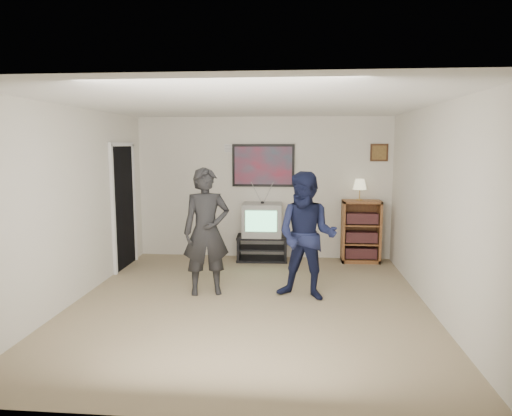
# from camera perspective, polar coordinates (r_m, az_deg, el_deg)

# --- Properties ---
(room_shell) EXTENTS (4.51, 5.00, 2.51)m
(room_shell) POSITION_cam_1_polar(r_m,az_deg,el_deg) (5.99, -0.58, 0.58)
(room_shell) COLOR #736049
(room_shell) RESTS_ON ground
(media_stand) EXTENTS (0.90, 0.53, 0.44)m
(media_stand) POSITION_cam_1_polar(r_m,az_deg,el_deg) (8.03, 0.75, -5.01)
(media_stand) COLOR black
(media_stand) RESTS_ON room_shell
(crt_television) EXTENTS (0.68, 0.58, 0.57)m
(crt_television) POSITION_cam_1_polar(r_m,az_deg,el_deg) (7.93, 0.80, -1.46)
(crt_television) COLOR gray
(crt_television) RESTS_ON media_stand
(bookshelf) EXTENTS (0.65, 0.37, 1.07)m
(bookshelf) POSITION_cam_1_polar(r_m,az_deg,el_deg) (8.07, 12.98, -2.85)
(bookshelf) COLOR brown
(bookshelf) RESTS_ON room_shell
(table_lamp) EXTENTS (0.23, 0.23, 0.37)m
(table_lamp) POSITION_cam_1_polar(r_m,az_deg,el_deg) (7.99, 12.84, 2.25)
(table_lamp) COLOR beige
(table_lamp) RESTS_ON bookshelf
(person_tall) EXTENTS (0.71, 0.56, 1.72)m
(person_tall) POSITION_cam_1_polar(r_m,az_deg,el_deg) (6.17, -6.21, -2.95)
(person_tall) COLOR black
(person_tall) RESTS_ON room_shell
(person_short) EXTENTS (0.96, 0.84, 1.68)m
(person_short) POSITION_cam_1_polar(r_m,az_deg,el_deg) (5.98, 6.35, -3.49)
(person_short) COLOR #131734
(person_short) RESTS_ON room_shell
(controller_left) EXTENTS (0.04, 0.13, 0.04)m
(controller_left) POSITION_cam_1_polar(r_m,az_deg,el_deg) (6.36, -6.31, -0.30)
(controller_left) COLOR white
(controller_left) RESTS_ON person_tall
(controller_right) EXTENTS (0.06, 0.12, 0.03)m
(controller_right) POSITION_cam_1_polar(r_m,az_deg,el_deg) (6.14, 6.01, -1.17)
(controller_right) COLOR white
(controller_right) RESTS_ON person_short
(poster) EXTENTS (1.10, 0.03, 0.75)m
(poster) POSITION_cam_1_polar(r_m,az_deg,el_deg) (8.07, 0.91, 5.33)
(poster) COLOR black
(poster) RESTS_ON room_shell
(air_vent) EXTENTS (0.28, 0.02, 0.14)m
(air_vent) POSITION_cam_1_polar(r_m,az_deg,el_deg) (8.13, -2.98, 7.46)
(air_vent) COLOR white
(air_vent) RESTS_ON room_shell
(small_picture) EXTENTS (0.30, 0.03, 0.30)m
(small_picture) POSITION_cam_1_polar(r_m,az_deg,el_deg) (8.17, 15.14, 6.71)
(small_picture) COLOR black
(small_picture) RESTS_ON room_shell
(doorway) EXTENTS (0.03, 0.85, 2.00)m
(doorway) POSITION_cam_1_polar(r_m,az_deg,el_deg) (7.77, -16.26, 0.10)
(doorway) COLOR black
(doorway) RESTS_ON room_shell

